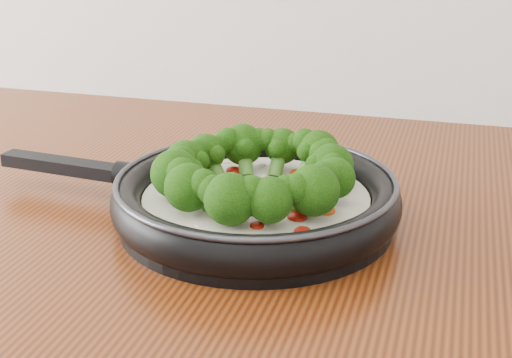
% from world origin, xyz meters
% --- Properties ---
extents(skillet, '(0.49, 0.33, 0.09)m').
position_xyz_m(skillet, '(0.11, 1.04, 0.93)').
color(skillet, black).
rests_on(skillet, counter).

